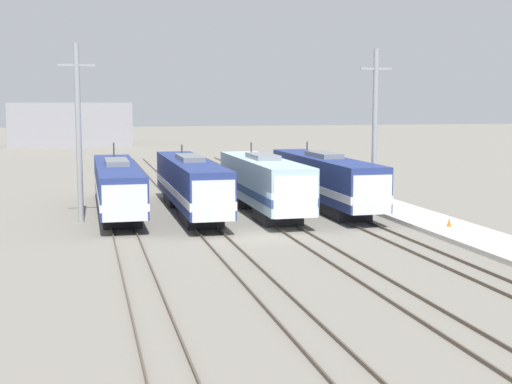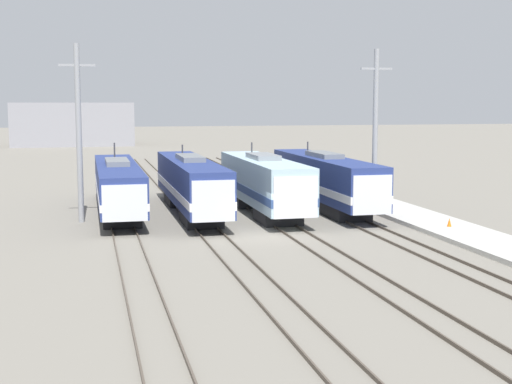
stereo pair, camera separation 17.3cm
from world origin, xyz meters
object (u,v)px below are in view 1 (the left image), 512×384
Objects in this scene: locomotive_center_left at (191,185)px; catenary_tower_right at (375,129)px; locomotive_center_right at (265,184)px; locomotive_far_right at (326,180)px; traffic_cone at (449,222)px; catenary_tower_left at (79,132)px; locomotive_far_left at (117,186)px.

locomotive_center_left is 13.97m from catenary_tower_right.
locomotive_center_right is 0.87× the size of locomotive_far_right.
locomotive_far_right is 35.98× the size of traffic_cone.
locomotive_center_right is 1.40× the size of catenary_tower_left.
traffic_cone is (9.62, -9.10, -1.67)m from locomotive_center_right.
locomotive_center_right is 1.40× the size of catenary_tower_right.
catenary_tower_left reaches higher than traffic_cone.
traffic_cone is at bearing -80.96° from catenary_tower_right.
catenary_tower_left reaches higher than locomotive_far_left.
locomotive_far_right is (5.11, 1.44, -0.03)m from locomotive_center_right.
locomotive_center_left is 5.25m from locomotive_center_right.
locomotive_far_right is (10.23, 0.26, 0.01)m from locomotive_center_left.
catenary_tower_left is at bearing -168.89° from locomotive_center_left.
locomotive_center_right is 5.31m from locomotive_far_right.
catenary_tower_left is 22.48× the size of traffic_cone.
catenary_tower_left is 21.03m from catenary_tower_right.
catenary_tower_right is (8.22, -0.33, 3.86)m from locomotive_center_right.
catenary_tower_right is (3.11, -1.77, 3.89)m from locomotive_far_right.
locomotive_far_left reaches higher than traffic_cone.
locomotive_far_left is 1.05× the size of locomotive_far_right.
catenary_tower_right is 10.46m from traffic_cone.
locomotive_far_left is 23.19m from traffic_cone.
locomotive_center_right reaches higher than locomotive_far_left.
locomotive_center_right is at bearing -15.34° from locomotive_far_left.
locomotive_far_right reaches higher than traffic_cone.
locomotive_far_left is at bearing 162.41° from locomotive_center_left.
catenary_tower_right reaches higher than locomotive_center_left.
locomotive_far_left is 15.40m from locomotive_far_right.
locomotive_center_left is at bearing 166.97° from locomotive_center_right.
locomotive_far_right is 1.60× the size of catenary_tower_left.
catenary_tower_right is at bearing 0.00° from catenary_tower_left.
catenary_tower_right is at bearing -2.29° from locomotive_center_right.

